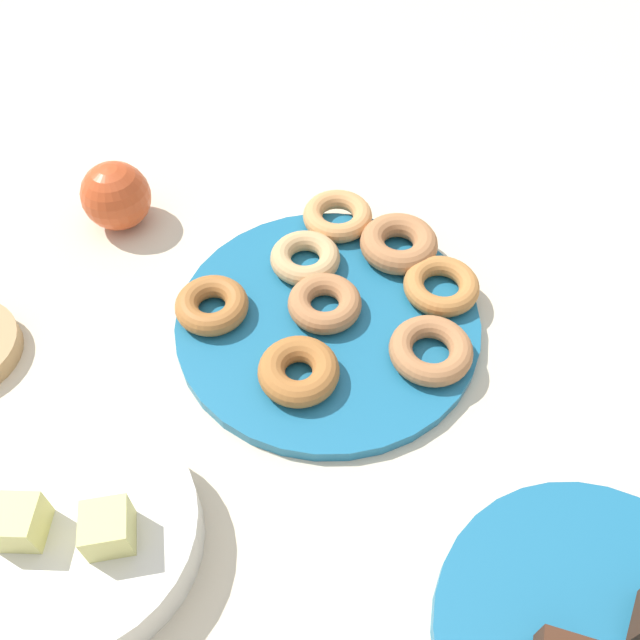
{
  "coord_description": "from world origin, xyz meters",
  "views": [
    {
      "loc": [
        -0.11,
        0.42,
        0.55
      ],
      "look_at": [
        0.0,
        0.03,
        0.04
      ],
      "focal_mm": 36.89,
      "sensor_mm": 36.0,
      "label": 1
    }
  ],
  "objects_px": {
    "donut_6": "(305,258)",
    "donut_7": "(441,286)",
    "donut_0": "(399,243)",
    "melon_chunk_left": "(108,528)",
    "apple": "(116,196)",
    "fruit_bowl": "(82,535)",
    "donut_4": "(212,305)",
    "donut_1": "(325,303)",
    "donut_2": "(431,350)",
    "donut_plate": "(328,321)",
    "donut_5": "(299,371)",
    "melon_chunk_right": "(18,522)",
    "donut_3": "(338,216)"
  },
  "relations": [
    {
      "from": "donut_plate",
      "to": "donut_4",
      "type": "xyz_separation_m",
      "value": [
        0.12,
        0.03,
        0.02
      ]
    },
    {
      "from": "donut_4",
      "to": "donut_5",
      "type": "bearing_deg",
      "value": 153.84
    },
    {
      "from": "apple",
      "to": "donut_3",
      "type": "bearing_deg",
      "value": -168.07
    },
    {
      "from": "melon_chunk_left",
      "to": "apple",
      "type": "relative_size",
      "value": 0.44
    },
    {
      "from": "melon_chunk_right",
      "to": "donut_1",
      "type": "bearing_deg",
      "value": -117.6
    },
    {
      "from": "donut_4",
      "to": "fruit_bowl",
      "type": "relative_size",
      "value": 0.39
    },
    {
      "from": "donut_plate",
      "to": "donut_1",
      "type": "relative_size",
      "value": 4.12
    },
    {
      "from": "melon_chunk_left",
      "to": "apple",
      "type": "height_order",
      "value": "apple"
    },
    {
      "from": "donut_1",
      "to": "donut_2",
      "type": "height_order",
      "value": "same"
    },
    {
      "from": "donut_4",
      "to": "melon_chunk_right",
      "type": "xyz_separation_m",
      "value": [
        0.05,
        0.27,
        0.03
      ]
    },
    {
      "from": "donut_6",
      "to": "fruit_bowl",
      "type": "relative_size",
      "value": 0.4
    },
    {
      "from": "donut_plate",
      "to": "donut_5",
      "type": "relative_size",
      "value": 4.04
    },
    {
      "from": "donut_0",
      "to": "donut_6",
      "type": "xyz_separation_m",
      "value": [
        0.1,
        0.05,
        -0.0
      ]
    },
    {
      "from": "fruit_bowl",
      "to": "melon_chunk_left",
      "type": "bearing_deg",
      "value": 180.0
    },
    {
      "from": "donut_plate",
      "to": "melon_chunk_right",
      "type": "xyz_separation_m",
      "value": [
        0.17,
        0.3,
        0.05
      ]
    },
    {
      "from": "donut_4",
      "to": "apple",
      "type": "height_order",
      "value": "apple"
    },
    {
      "from": "donut_6",
      "to": "donut_7",
      "type": "xyz_separation_m",
      "value": [
        -0.15,
        -0.0,
        -0.0
      ]
    },
    {
      "from": "donut_7",
      "to": "donut_6",
      "type": "bearing_deg",
      "value": 0.45
    },
    {
      "from": "donut_5",
      "to": "donut_6",
      "type": "bearing_deg",
      "value": -75.55
    },
    {
      "from": "donut_6",
      "to": "donut_7",
      "type": "distance_m",
      "value": 0.15
    },
    {
      "from": "donut_7",
      "to": "melon_chunk_left",
      "type": "relative_size",
      "value": 2.27
    },
    {
      "from": "melon_chunk_left",
      "to": "apple",
      "type": "distance_m",
      "value": 0.42
    },
    {
      "from": "donut_plate",
      "to": "donut_0",
      "type": "height_order",
      "value": "donut_0"
    },
    {
      "from": "fruit_bowl",
      "to": "apple",
      "type": "relative_size",
      "value": 2.41
    },
    {
      "from": "donut_4",
      "to": "apple",
      "type": "bearing_deg",
      "value": -34.86
    },
    {
      "from": "donut_plate",
      "to": "donut_0",
      "type": "relative_size",
      "value": 3.65
    },
    {
      "from": "donut_3",
      "to": "donut_6",
      "type": "relative_size",
      "value": 1.05
    },
    {
      "from": "donut_plate",
      "to": "melon_chunk_left",
      "type": "relative_size",
      "value": 8.95
    },
    {
      "from": "donut_3",
      "to": "apple",
      "type": "relative_size",
      "value": 1.01
    },
    {
      "from": "donut_5",
      "to": "donut_4",
      "type": "bearing_deg",
      "value": -26.16
    },
    {
      "from": "apple",
      "to": "fruit_bowl",
      "type": "bearing_deg",
      "value": 112.41
    },
    {
      "from": "donut_2",
      "to": "apple",
      "type": "height_order",
      "value": "apple"
    },
    {
      "from": "melon_chunk_right",
      "to": "apple",
      "type": "bearing_deg",
      "value": -72.89
    },
    {
      "from": "donut_0",
      "to": "apple",
      "type": "bearing_deg",
      "value": 4.55
    },
    {
      "from": "donut_1",
      "to": "melon_chunk_left",
      "type": "xyz_separation_m",
      "value": [
        0.09,
        0.29,
        0.03
      ]
    },
    {
      "from": "melon_chunk_left",
      "to": "donut_6",
      "type": "bearing_deg",
      "value": -98.53
    },
    {
      "from": "donut_2",
      "to": "donut_7",
      "type": "relative_size",
      "value": 1.02
    },
    {
      "from": "donut_6",
      "to": "melon_chunk_right",
      "type": "xyz_separation_m",
      "value": [
        0.12,
        0.36,
        0.04
      ]
    },
    {
      "from": "donut_7",
      "to": "apple",
      "type": "bearing_deg",
      "value": -3.08
    },
    {
      "from": "donut_0",
      "to": "donut_5",
      "type": "distance_m",
      "value": 0.21
    },
    {
      "from": "donut_4",
      "to": "fruit_bowl",
      "type": "xyz_separation_m",
      "value": [
        0.01,
        0.26,
        -0.01
      ]
    },
    {
      "from": "donut_plate",
      "to": "donut_2",
      "type": "height_order",
      "value": "donut_2"
    },
    {
      "from": "donut_5",
      "to": "donut_3",
      "type": "bearing_deg",
      "value": -84.59
    },
    {
      "from": "donut_2",
      "to": "melon_chunk_left",
      "type": "distance_m",
      "value": 0.34
    },
    {
      "from": "donut_2",
      "to": "apple",
      "type": "relative_size",
      "value": 1.03
    },
    {
      "from": "donut_1",
      "to": "donut_2",
      "type": "bearing_deg",
      "value": 166.05
    },
    {
      "from": "donut_6",
      "to": "donut_7",
      "type": "height_order",
      "value": "donut_6"
    },
    {
      "from": "donut_plate",
      "to": "donut_3",
      "type": "height_order",
      "value": "donut_3"
    },
    {
      "from": "donut_1",
      "to": "melon_chunk_right",
      "type": "relative_size",
      "value": 2.17
    },
    {
      "from": "donut_plate",
      "to": "donut_5",
      "type": "bearing_deg",
      "value": 85.83
    }
  ]
}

